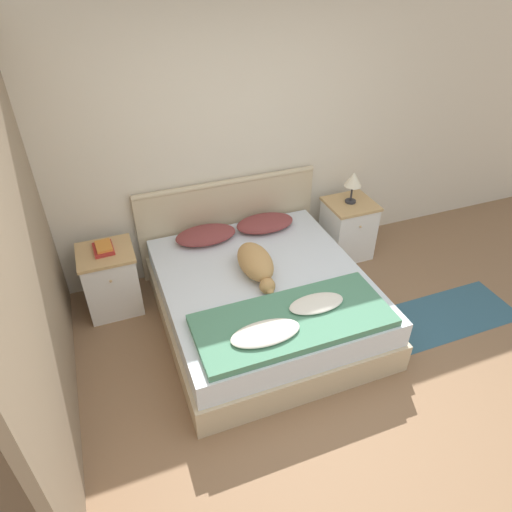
{
  "coord_description": "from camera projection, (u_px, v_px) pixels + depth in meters",
  "views": [
    {
      "loc": [
        -1.18,
        -1.73,
        2.9
      ],
      "look_at": [
        -0.04,
        1.27,
        0.59
      ],
      "focal_mm": 32.0,
      "sensor_mm": 36.0,
      "label": 1
    }
  ],
  "objects": [
    {
      "name": "rug",
      "position": [
        448.0,
        315.0,
        4.21
      ],
      "size": [
        1.25,
        0.58,
        0.0
      ],
      "color": "#335B70",
      "rests_on": "ground_plane"
    },
    {
      "name": "pillow_right",
      "position": [
        265.0,
        223.0,
        4.48
      ],
      "size": [
        0.58,
        0.34,
        0.11
      ],
      "color": "brown",
      "rests_on": "bed"
    },
    {
      "name": "wall_back",
      "position": [
        227.0,
        145.0,
        4.22
      ],
      "size": [
        9.0,
        0.06,
        2.55
      ],
      "color": "beige",
      "rests_on": "ground_plane"
    },
    {
      "name": "table_lamp",
      "position": [
        353.0,
        180.0,
        4.53
      ],
      "size": [
        0.18,
        0.18,
        0.33
      ],
      "color": "#2D2D33",
      "rests_on": "nightstand_right"
    },
    {
      "name": "nightstand_left",
      "position": [
        111.0,
        280.0,
        4.13
      ],
      "size": [
        0.48,
        0.47,
        0.63
      ],
      "color": "white",
      "rests_on": "ground_plane"
    },
    {
      "name": "bed",
      "position": [
        264.0,
        300.0,
        4.02
      ],
      "size": [
        1.74,
        1.91,
        0.49
      ],
      "color": "#C6B28E",
      "rests_on": "ground_plane"
    },
    {
      "name": "nightstand_right",
      "position": [
        347.0,
        229.0,
        4.84
      ],
      "size": [
        0.48,
        0.47,
        0.63
      ],
      "color": "white",
      "rests_on": "ground_plane"
    },
    {
      "name": "dog",
      "position": [
        256.0,
        263.0,
        3.86
      ],
      "size": [
        0.27,
        0.69,
        0.24
      ],
      "color": "tan",
      "rests_on": "bed"
    },
    {
      "name": "wall_side_left",
      "position": [
        25.0,
        242.0,
        2.91
      ],
      "size": [
        0.06,
        3.1,
        2.55
      ],
      "color": "gray",
      "rests_on": "ground_plane"
    },
    {
      "name": "book_stack",
      "position": [
        103.0,
        248.0,
        3.96
      ],
      "size": [
        0.18,
        0.23,
        0.05
      ],
      "color": "#AD2D28",
      "rests_on": "nightstand_left"
    },
    {
      "name": "ground_plane",
      "position": [
        323.0,
        415.0,
        3.35
      ],
      "size": [
        16.0,
        16.0,
        0.0
      ],
      "primitive_type": "plane",
      "color": "#896647"
    },
    {
      "name": "headboard",
      "position": [
        228.0,
        221.0,
        4.61
      ],
      "size": [
        1.82,
        0.06,
        0.96
      ],
      "color": "#C6B28E",
      "rests_on": "ground_plane"
    },
    {
      "name": "pillow_left",
      "position": [
        206.0,
        235.0,
        4.31
      ],
      "size": [
        0.58,
        0.34,
        0.11
      ],
      "color": "brown",
      "rests_on": "bed"
    },
    {
      "name": "quilt",
      "position": [
        292.0,
        320.0,
        3.39
      ],
      "size": [
        1.49,
        0.63,
        0.11
      ],
      "color": "#4C8466",
      "rests_on": "bed"
    }
  ]
}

